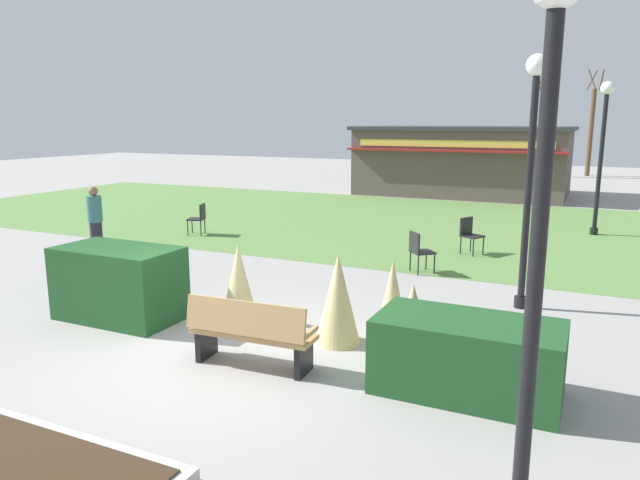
% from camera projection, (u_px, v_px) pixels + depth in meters
% --- Properties ---
extents(ground_plane, '(80.00, 80.00, 0.00)m').
position_uv_depth(ground_plane, '(211.00, 354.00, 8.18)').
color(ground_plane, '#999691').
extents(lawn_patch, '(36.00, 12.00, 0.01)m').
position_uv_depth(lawn_patch, '(427.00, 225.00, 18.31)').
color(lawn_patch, '#5B8442').
rests_on(lawn_patch, ground_plane).
extents(park_bench, '(1.73, 0.61, 0.95)m').
position_uv_depth(park_bench, '(251.00, 333.00, 7.65)').
color(park_bench, tan).
rests_on(park_bench, ground_plane).
extents(hedge_left, '(2.01, 1.10, 1.19)m').
position_uv_depth(hedge_left, '(119.00, 283.00, 9.56)').
color(hedge_left, '#1E4C23').
rests_on(hedge_left, ground_plane).
extents(hedge_right, '(2.15, 1.10, 0.91)m').
position_uv_depth(hedge_right, '(467.00, 357.00, 6.94)').
color(hedge_right, '#1E4C23').
rests_on(hedge_right, ground_plane).
extents(ornamental_grass_behind_left, '(0.60, 0.60, 1.28)m').
position_uv_depth(ornamental_grass_behind_left, '(239.00, 283.00, 9.42)').
color(ornamental_grass_behind_left, '#D1BC7F').
rests_on(ornamental_grass_behind_left, ground_plane).
extents(ornamental_grass_behind_right, '(0.51, 0.51, 1.20)m').
position_uv_depth(ornamental_grass_behind_right, '(392.00, 299.00, 8.71)').
color(ornamental_grass_behind_right, '#D1BC7F').
rests_on(ornamental_grass_behind_right, ground_plane).
extents(ornamental_grass_behind_center, '(0.64, 0.64, 0.99)m').
position_uv_depth(ornamental_grass_behind_center, '(413.00, 319.00, 8.15)').
color(ornamental_grass_behind_center, '#D1BC7F').
rests_on(ornamental_grass_behind_center, ground_plane).
extents(ornamental_grass_behind_far, '(0.66, 0.66, 1.34)m').
position_uv_depth(ornamental_grass_behind_far, '(338.00, 299.00, 8.47)').
color(ornamental_grass_behind_far, '#D1BC7F').
rests_on(ornamental_grass_behind_far, ground_plane).
extents(lamppost_near, '(0.36, 0.36, 4.26)m').
position_uv_depth(lamppost_near, '(542.00, 197.00, 4.06)').
color(lamppost_near, black).
rests_on(lamppost_near, ground_plane).
extents(lamppost_mid, '(0.36, 0.36, 4.26)m').
position_uv_depth(lamppost_mid, '(531.00, 153.00, 9.69)').
color(lamppost_mid, black).
rests_on(lamppost_mid, ground_plane).
extents(lamppost_far, '(0.36, 0.36, 4.26)m').
position_uv_depth(lamppost_far, '(603.00, 140.00, 16.25)').
color(lamppost_far, black).
rests_on(lamppost_far, ground_plane).
extents(trash_bin, '(0.52, 0.52, 0.92)m').
position_uv_depth(trash_bin, '(84.00, 288.00, 9.77)').
color(trash_bin, '#2D4233').
rests_on(trash_bin, ground_plane).
extents(food_kiosk, '(9.02, 5.43, 2.97)m').
position_uv_depth(food_kiosk, '(463.00, 160.00, 25.91)').
color(food_kiosk, '#594C47').
rests_on(food_kiosk, ground_plane).
extents(cafe_chair_west, '(0.59, 0.59, 0.89)m').
position_uv_depth(cafe_chair_west, '(470.00, 232.00, 14.28)').
color(cafe_chair_west, black).
rests_on(cafe_chair_west, ground_plane).
extents(cafe_chair_center, '(0.56, 0.56, 0.89)m').
position_uv_depth(cafe_chair_center, '(199.00, 216.00, 16.68)').
color(cafe_chair_center, black).
rests_on(cafe_chair_center, ground_plane).
extents(cafe_chair_north, '(0.62, 0.62, 0.89)m').
position_uv_depth(cafe_chair_north, '(419.00, 249.00, 12.46)').
color(cafe_chair_north, black).
rests_on(cafe_chair_north, ground_plane).
extents(person_strolling, '(0.34, 0.34, 1.69)m').
position_uv_depth(person_strolling, '(95.00, 221.00, 13.87)').
color(person_strolling, '#23232D').
rests_on(person_strolling, ground_plane).
extents(parked_car_west_slot, '(4.33, 2.32, 1.20)m').
position_uv_depth(parked_car_west_slot, '(428.00, 166.00, 33.64)').
color(parked_car_west_slot, '#2D6638').
rests_on(parked_car_west_slot, ground_plane).
extents(tree_left_bg, '(0.91, 0.96, 5.80)m').
position_uv_depth(tree_left_bg, '(541.00, 133.00, 33.84)').
color(tree_left_bg, brown).
rests_on(tree_left_bg, ground_plane).
extents(tree_center_bg, '(0.91, 0.96, 6.09)m').
position_uv_depth(tree_center_bg, '(591.00, 130.00, 34.23)').
color(tree_center_bg, brown).
rests_on(tree_center_bg, ground_plane).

